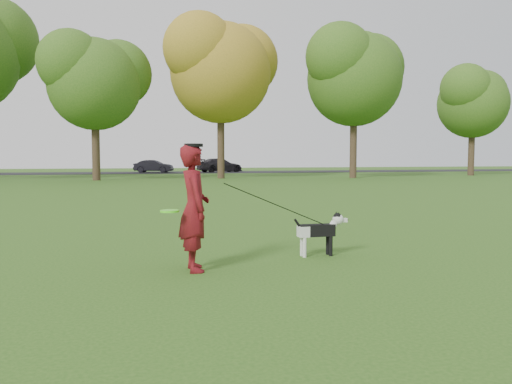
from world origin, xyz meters
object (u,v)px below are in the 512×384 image
object	(u,v)px
car_mid	(154,166)
car_right	(220,165)
dog	(321,229)
man	(194,208)

from	to	relation	value
car_mid	car_right	distance (m)	6.18
dog	car_right	xyz separation A→B (m)	(5.66, 40.09, 0.28)
man	car_right	world-z (taller)	man
dog	car_mid	xyz separation A→B (m)	(-0.51, 40.09, 0.21)
car_right	car_mid	bearing A→B (deg)	71.23
man	car_mid	xyz separation A→B (m)	(1.38, 40.59, -0.20)
man	car_mid	world-z (taller)	man
man	car_mid	distance (m)	40.61
dog	car_mid	distance (m)	40.09
man	car_right	bearing A→B (deg)	-13.20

